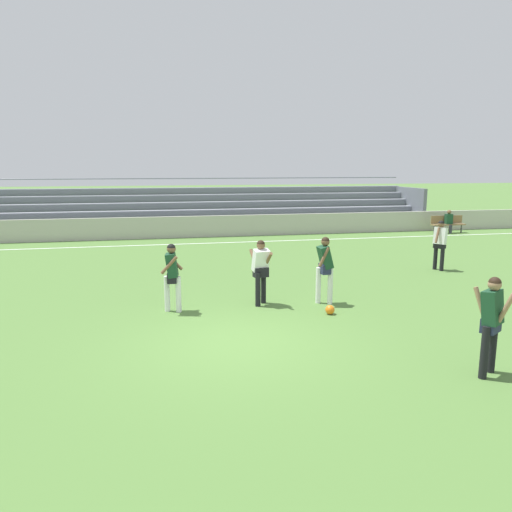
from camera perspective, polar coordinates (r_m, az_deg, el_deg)
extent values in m
plane|color=#517A38|center=(9.71, -2.27, -10.10)|extent=(160.00, 160.00, 0.00)
cube|color=white|center=(21.77, -7.73, 1.46)|extent=(44.00, 0.12, 0.01)
cube|color=#BCB7AD|center=(23.62, -8.10, 3.45)|extent=(48.00, 0.16, 1.05)
cube|color=#9EA3AD|center=(24.88, -7.07, 3.47)|extent=(25.77, 0.36, 0.08)
cube|color=slate|center=(24.70, -7.02, 2.99)|extent=(25.77, 0.04, 0.37)
cube|color=#9EA3AD|center=(25.48, -7.22, 4.46)|extent=(25.77, 0.36, 0.08)
cube|color=slate|center=(25.31, -7.17, 4.00)|extent=(25.77, 0.04, 0.37)
cube|color=#9EA3AD|center=(26.10, -7.35, 5.41)|extent=(25.77, 0.36, 0.08)
cube|color=slate|center=(25.92, -7.31, 4.97)|extent=(25.77, 0.04, 0.37)
cube|color=#9EA3AD|center=(26.72, -7.48, 6.32)|extent=(25.77, 0.36, 0.08)
cube|color=slate|center=(26.54, -7.44, 5.89)|extent=(25.77, 0.04, 0.37)
cube|color=#9EA3AD|center=(27.35, -7.61, 7.18)|extent=(25.77, 0.36, 0.08)
cube|color=slate|center=(27.16, -7.57, 6.77)|extent=(25.77, 0.04, 0.37)
cube|color=#9EA3AD|center=(27.98, -7.73, 8.01)|extent=(25.77, 0.36, 0.08)
cube|color=slate|center=(27.79, -7.69, 7.61)|extent=(25.77, 0.04, 0.37)
cube|color=slate|center=(30.22, 17.67, 5.70)|extent=(0.20, 3.64, 2.20)
cylinder|color=slate|center=(28.21, -7.79, 9.14)|extent=(25.77, 0.06, 0.06)
cube|color=olive|center=(26.91, 21.91, 3.50)|extent=(1.80, 0.40, 0.06)
cube|color=olive|center=(27.04, 21.73, 4.07)|extent=(1.80, 0.05, 0.40)
cylinder|color=#47474C|center=(26.52, 20.47, 3.01)|extent=(0.07, 0.07, 0.45)
cylinder|color=#47474C|center=(27.38, 23.24, 3.04)|extent=(0.07, 0.07, 0.45)
cylinder|color=#2D2D38|center=(26.76, 22.13, 2.96)|extent=(0.16, 0.16, 0.45)
cube|color=#194228|center=(26.88, 21.95, 4.11)|extent=(0.36, 0.24, 0.52)
sphere|color=brown|center=(26.85, 22.00, 4.88)|extent=(0.21, 0.21, 0.21)
cylinder|color=white|center=(12.27, 7.43, -3.49)|extent=(0.13, 0.13, 0.92)
cylinder|color=white|center=(12.22, 8.82, -3.58)|extent=(0.13, 0.13, 0.92)
cube|color=#232847|center=(12.14, 8.18, -1.51)|extent=(0.22, 0.36, 0.24)
cube|color=#194228|center=(12.09, 8.22, -0.12)|extent=(0.36, 0.38, 0.60)
cylinder|color=brown|center=(12.28, 8.33, 0.22)|extent=(0.29, 0.08, 0.50)
cylinder|color=brown|center=(11.88, 8.10, -0.12)|extent=(0.29, 0.08, 0.50)
sphere|color=brown|center=(12.02, 8.26, 1.68)|extent=(0.21, 0.21, 0.21)
sphere|color=black|center=(12.02, 8.27, 1.78)|extent=(0.20, 0.20, 0.20)
cylinder|color=black|center=(12.18, 0.90, -3.66)|extent=(0.13, 0.13, 0.86)
cylinder|color=black|center=(11.90, 0.23, -4.01)|extent=(0.13, 0.13, 0.86)
cube|color=black|center=(11.94, 0.57, -1.93)|extent=(0.39, 0.28, 0.24)
cube|color=white|center=(11.88, 0.57, -0.52)|extent=(0.44, 0.42, 0.60)
cylinder|color=brown|center=(11.79, 1.47, -0.43)|extent=(0.15, 0.43, 0.42)
cylinder|color=brown|center=(11.97, -0.31, -0.26)|extent=(0.15, 0.43, 0.42)
sphere|color=brown|center=(11.81, 0.58, 1.31)|extent=(0.21, 0.21, 0.21)
sphere|color=black|center=(11.81, 0.58, 1.41)|extent=(0.20, 0.20, 0.20)
cylinder|color=white|center=(11.70, -10.54, -4.44)|extent=(0.13, 0.13, 0.86)
cylinder|color=white|center=(11.59, -9.21, -4.54)|extent=(0.13, 0.13, 0.86)
cube|color=black|center=(11.54, -9.94, -2.52)|extent=(0.26, 0.38, 0.24)
cube|color=#194228|center=(11.48, -9.99, -1.06)|extent=(0.33, 0.41, 0.58)
cylinder|color=brown|center=(11.66, -9.70, -0.68)|extent=(0.41, 0.12, 0.43)
cylinder|color=brown|center=(11.29, -10.30, -1.08)|extent=(0.41, 0.12, 0.43)
sphere|color=brown|center=(11.41, -10.05, 0.83)|extent=(0.21, 0.21, 0.21)
sphere|color=black|center=(11.41, -10.06, 0.94)|extent=(0.20, 0.20, 0.20)
cylinder|color=black|center=(17.07, 21.28, -0.20)|extent=(0.13, 0.13, 0.88)
cylinder|color=black|center=(17.23, 20.58, -0.05)|extent=(0.13, 0.13, 0.88)
cube|color=black|center=(17.08, 21.02, 1.27)|extent=(0.39, 0.42, 0.24)
cube|color=white|center=(17.04, 21.09, 2.26)|extent=(0.46, 0.48, 0.58)
cylinder|color=brown|center=(16.86, 20.78, 2.33)|extent=(0.27, 0.23, 0.51)
cylinder|color=brown|center=(17.21, 21.40, 2.44)|extent=(0.27, 0.23, 0.51)
sphere|color=brown|center=(16.99, 21.17, 3.54)|extent=(0.21, 0.21, 0.21)
sphere|color=black|center=(16.99, 21.18, 3.62)|extent=(0.20, 0.20, 0.20)
cylinder|color=black|center=(8.79, 25.55, -10.32)|extent=(0.13, 0.13, 0.90)
cylinder|color=black|center=(9.11, 26.32, -9.66)|extent=(0.13, 0.13, 0.90)
cube|color=#232847|center=(8.82, 26.17, -7.37)|extent=(0.42, 0.38, 0.24)
cube|color=#194228|center=(8.73, 26.33, -5.49)|extent=(0.47, 0.44, 0.58)
cylinder|color=#A87A5B|center=(8.81, 25.10, -5.00)|extent=(0.20, 0.26, 0.51)
cylinder|color=#A87A5B|center=(8.64, 27.62, -5.51)|extent=(0.20, 0.26, 0.51)
sphere|color=#A87A5B|center=(8.64, 26.54, -3.03)|extent=(0.21, 0.21, 0.21)
sphere|color=black|center=(8.64, 26.55, -2.90)|extent=(0.20, 0.20, 0.20)
sphere|color=orange|center=(11.48, 8.79, -6.33)|extent=(0.22, 0.22, 0.22)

